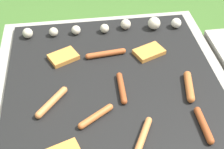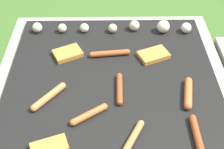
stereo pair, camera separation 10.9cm
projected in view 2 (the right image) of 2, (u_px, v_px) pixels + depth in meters
ground_plane at (112, 142)px, 1.54m from camera, size 14.00×14.00×0.00m
grill at (112, 114)px, 1.40m from camera, size 0.95×0.95×0.44m
sausage_front_center at (120, 89)px, 1.18m from camera, size 0.03×0.16×0.02m
sausage_back_left at (188, 93)px, 1.16m from camera, size 0.06×0.16×0.03m
sausage_mid_right at (49, 97)px, 1.15m from camera, size 0.12×0.14×0.03m
sausage_front_right at (89, 114)px, 1.09m from camera, size 0.13×0.09×0.02m
sausage_front_left at (197, 134)px, 1.03m from camera, size 0.03×0.16×0.02m
sausage_mid_left at (110, 53)px, 1.34m from camera, size 0.18×0.04×0.02m
sausage_back_center at (132, 139)px, 1.02m from camera, size 0.09×0.15×0.02m
bread_slice_right at (68, 53)px, 1.34m from camera, size 0.14×0.13×0.02m
bread_slice_center at (49, 147)px, 1.00m from camera, size 0.13×0.10×0.02m
bread_slice_left at (154, 55)px, 1.34m from camera, size 0.15×0.12×0.02m
mushroom_row at (123, 27)px, 1.46m from camera, size 0.75×0.07×0.06m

